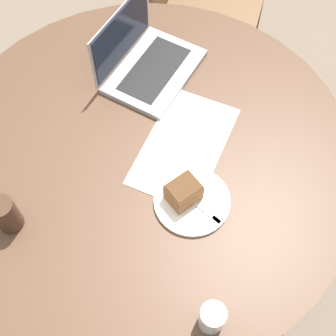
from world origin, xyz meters
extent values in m
plane|color=#6B5B4C|center=(0.00, 0.00, 0.00)|extent=(12.00, 12.00, 0.00)
cylinder|color=#4C3323|center=(0.00, 0.00, 0.01)|extent=(0.45, 0.45, 0.02)
cylinder|color=#4C3323|center=(0.00, 0.00, 0.35)|extent=(0.10, 0.10, 0.66)
cylinder|color=#4C3323|center=(0.00, 0.00, 0.69)|extent=(1.25, 1.25, 0.03)
cube|color=brown|center=(0.88, 0.10, 0.45)|extent=(0.46, 0.46, 0.02)
cube|color=brown|center=(1.09, -0.07, 0.22)|extent=(0.04, 0.04, 0.44)
cube|color=brown|center=(0.71, -0.11, 0.22)|extent=(0.04, 0.04, 0.44)
cube|color=brown|center=(1.05, 0.31, 0.22)|extent=(0.04, 0.04, 0.44)
cube|color=brown|center=(0.67, 0.27, 0.22)|extent=(0.04, 0.04, 0.44)
cube|color=white|center=(0.06, -0.10, 0.71)|extent=(0.38, 0.23, 0.00)
cylinder|color=silver|center=(-0.11, -0.19, 0.71)|extent=(0.21, 0.21, 0.01)
cube|color=brown|center=(-0.11, -0.16, 0.75)|extent=(0.11, 0.10, 0.06)
cube|color=#4D311C|center=(-0.11, -0.16, 0.79)|extent=(0.10, 0.10, 0.00)
cube|color=silver|center=(-0.11, -0.20, 0.72)|extent=(0.07, 0.16, 0.00)
cube|color=silver|center=(-0.14, -0.27, 0.72)|extent=(0.03, 0.04, 0.00)
cylinder|color=#3D2619|center=(-0.35, 0.24, 0.76)|extent=(0.07, 0.07, 0.11)
cylinder|color=silver|center=(-0.39, -0.34, 0.75)|extent=(0.06, 0.06, 0.09)
cube|color=gray|center=(0.28, 0.09, 0.72)|extent=(0.34, 0.26, 0.02)
cube|color=black|center=(0.28, 0.09, 0.73)|extent=(0.27, 0.16, 0.00)
cube|color=gray|center=(0.29, 0.21, 0.82)|extent=(0.31, 0.04, 0.19)
cube|color=black|center=(0.29, 0.21, 0.82)|extent=(0.30, 0.04, 0.18)
camera|label=1|loc=(-0.65, -0.34, 1.88)|focal=50.00mm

